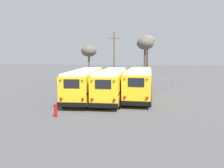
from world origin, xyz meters
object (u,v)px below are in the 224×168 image
school_bus_1 (112,83)px  bare_tree_2 (148,42)px  school_bus_0 (85,83)px  utility_pole (114,57)px  fire_hydrant (56,110)px  bare_tree_0 (89,51)px  school_bus_2 (139,83)px  bare_tree_1 (145,44)px

school_bus_1 → bare_tree_2: size_ratio=1.33×
school_bus_0 → school_bus_1: 2.82m
school_bus_0 → utility_pole: (1.72, 11.52, 2.58)m
school_bus_1 → fire_hydrant: (-3.26, -7.20, -1.13)m
bare_tree_0 → fire_hydrant: (2.93, -23.21, -4.68)m
school_bus_1 → school_bus_2: school_bus_2 is taller
school_bus_0 → school_bus_1: bearing=3.3°
bare_tree_2 → fire_hydrant: bearing=-106.1°
bare_tree_1 → bare_tree_2: size_ratio=0.92×
school_bus_2 → bare_tree_1: bare_tree_1 is taller
school_bus_1 → bare_tree_1: bearing=75.5°
fire_hydrant → bare_tree_2: bearing=73.9°
school_bus_1 → bare_tree_0: size_ratio=1.72×
school_bus_1 → fire_hydrant: school_bus_1 is taller
bare_tree_0 → bare_tree_2: bearing=13.7°
school_bus_1 → bare_tree_2: (4.16, 18.53, 5.35)m
bare_tree_2 → bare_tree_1: bearing=-96.7°
school_bus_0 → school_bus_2: (5.62, 0.67, 0.02)m
school_bus_2 → bare_tree_0: (-9.01, 15.50, 3.51)m
bare_tree_0 → bare_tree_2: bare_tree_2 is taller
fire_hydrant → bare_tree_1: bearing=72.1°
utility_pole → bare_tree_1: utility_pole is taller
bare_tree_0 → bare_tree_1: bare_tree_1 is taller
bare_tree_1 → fire_hydrant: size_ratio=7.26×
school_bus_0 → bare_tree_2: size_ratio=1.33×
bare_tree_2 → school_bus_1: bearing=-102.7°
bare_tree_2 → utility_pole: bearing=-126.2°
utility_pole → bare_tree_1: (4.74, 2.79, 2.09)m
school_bus_1 → fire_hydrant: size_ratio=10.52×
utility_pole → bare_tree_0: size_ratio=1.28×
school_bus_2 → fire_hydrant: (-6.08, -7.71, -1.17)m
school_bus_2 → bare_tree_0: size_ratio=1.55×
school_bus_2 → utility_pole: bearing=109.8°
school_bus_2 → school_bus_0: bearing=-173.2°
school_bus_2 → bare_tree_2: bare_tree_2 is taller
bare_tree_0 → bare_tree_2: 10.81m
bare_tree_0 → bare_tree_2: (10.36, 2.53, 1.81)m
school_bus_1 → bare_tree_1: (3.65, 14.14, 4.68)m
school_bus_0 → utility_pole: size_ratio=1.35×
utility_pole → bare_tree_1: size_ratio=1.08×
utility_pole → bare_tree_2: (5.25, 7.18, 2.76)m
school_bus_1 → bare_tree_2: bare_tree_2 is taller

